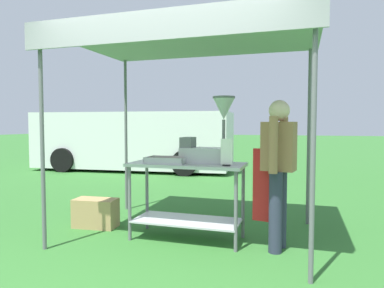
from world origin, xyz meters
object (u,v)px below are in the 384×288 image
(donut_tray, at_px, (167,161))
(vendor, at_px, (278,166))
(donut_cart, at_px, (187,185))
(supply_crate, at_px, (96,213))
(stall_canopy, at_px, (189,43))
(menu_sign, at_px, (227,154))
(donut_fryer, at_px, (210,139))
(van_white, at_px, (135,140))

(donut_tray, height_order, vendor, vendor)
(donut_cart, bearing_deg, supply_crate, 175.85)
(stall_canopy, xyz_separation_m, menu_sign, (0.50, -0.25, -1.27))
(donut_tray, relative_size, donut_fryer, 0.62)
(stall_canopy, height_order, vendor, stall_canopy)
(menu_sign, xyz_separation_m, supply_crate, (-1.80, 0.24, -0.84))
(donut_fryer, height_order, van_white, van_white)
(donut_cart, height_order, supply_crate, donut_cart)
(donut_tray, relative_size, menu_sign, 1.61)
(donut_cart, bearing_deg, vendor, -2.26)
(supply_crate, bearing_deg, menu_sign, -7.67)
(donut_fryer, relative_size, menu_sign, 2.61)
(supply_crate, bearing_deg, donut_cart, -4.15)
(donut_tray, bearing_deg, donut_cart, 15.95)
(donut_cart, xyz_separation_m, donut_fryer, (0.26, 0.07, 0.54))
(menu_sign, xyz_separation_m, van_white, (-3.96, 5.70, -0.15))
(donut_fryer, height_order, supply_crate, donut_fryer)
(donut_fryer, height_order, menu_sign, donut_fryer)
(van_white, bearing_deg, supply_crate, -68.37)
(donut_tray, relative_size, vendor, 0.29)
(donut_tray, height_order, supply_crate, donut_tray)
(menu_sign, xyz_separation_m, vendor, (0.54, 0.11, -0.13))
(stall_canopy, distance_m, menu_sign, 1.39)
(donut_fryer, bearing_deg, vendor, -7.92)
(donut_tray, height_order, van_white, van_white)
(donut_fryer, xyz_separation_m, menu_sign, (0.24, -0.22, -0.15))
(supply_crate, bearing_deg, stall_canopy, 0.21)
(donut_tray, distance_m, menu_sign, 0.73)
(donut_tray, xyz_separation_m, supply_crate, (-1.08, 0.16, -0.74))
(donut_cart, distance_m, donut_tray, 0.36)
(vendor, xyz_separation_m, supply_crate, (-2.33, 0.13, -0.72))
(supply_crate, height_order, van_white, van_white)
(donut_fryer, relative_size, supply_crate, 1.33)
(donut_fryer, relative_size, van_white, 0.13)
(menu_sign, height_order, van_white, van_white)
(stall_canopy, xyz_separation_m, donut_tray, (-0.22, -0.16, -1.38))
(vendor, bearing_deg, donut_fryer, 172.08)
(vendor, height_order, van_white, van_white)
(stall_canopy, xyz_separation_m, vendor, (1.04, -0.14, -1.40))
(stall_canopy, xyz_separation_m, supply_crate, (-1.30, -0.00, -2.12))
(stall_canopy, height_order, van_white, stall_canopy)
(donut_cart, distance_m, vendor, 1.07)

